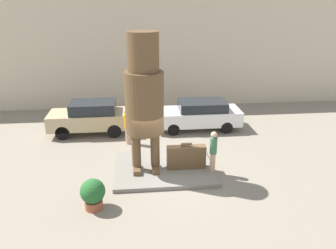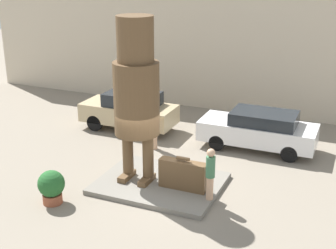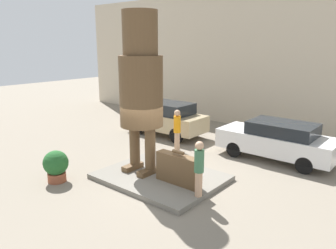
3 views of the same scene
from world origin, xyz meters
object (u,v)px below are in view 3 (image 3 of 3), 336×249
tourist (199,167)px  parked_car_white (277,140)px  parked_car_tan (167,118)px  worker_hivis (177,128)px  statue_figure (141,81)px  planter_pot (56,165)px  giant_suitcase (178,169)px

tourist → parked_car_white: tourist is taller
parked_car_tan → worker_hivis: worker_hivis is taller
statue_figure → parked_car_white: 6.03m
statue_figure → worker_hivis: (-0.77, 2.96, -2.35)m
parked_car_tan → parked_car_white: (5.71, 0.03, -0.07)m
statue_figure → planter_pot: 4.01m
statue_figure → tourist: 3.49m
statue_figure → parked_car_tan: bearing=120.7°
tourist → worker_hivis: 4.78m
statue_figure → worker_hivis: statue_figure is taller
tourist → planter_pot: (-4.50, -1.88, -0.50)m
giant_suitcase → worker_hivis: 3.86m
tourist → parked_car_tan: (-5.34, 4.92, -0.19)m
tourist → worker_hivis: tourist is taller
statue_figure → planter_pot: statue_figure is taller
planter_pot → statue_figure: bearing=50.6°
giant_suitcase → parked_car_white: parked_car_white is taller
parked_car_white → planter_pot: (-4.87, -6.83, -0.24)m
giant_suitcase → parked_car_tan: size_ratio=0.38×
giant_suitcase → planter_pot: giant_suitcase is taller
statue_figure → tourist: bearing=-8.1°
giant_suitcase → planter_pot: size_ratio=1.44×
statue_figure → parked_car_tan: size_ratio=1.31×
parked_car_tan → planter_pot: 6.86m
statue_figure → parked_car_tan: (-2.69, 4.54, -2.44)m
parked_car_tan → worker_hivis: 2.50m
giant_suitcase → parked_car_white: (1.39, 4.63, 0.18)m
statue_figure → parked_car_white: (3.01, 4.58, -2.51)m
planter_pot → worker_hivis: worker_hivis is taller
planter_pot → tourist: bearing=22.6°
tourist → giant_suitcase: bearing=162.3°
parked_car_tan → parked_car_white: size_ratio=0.91×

